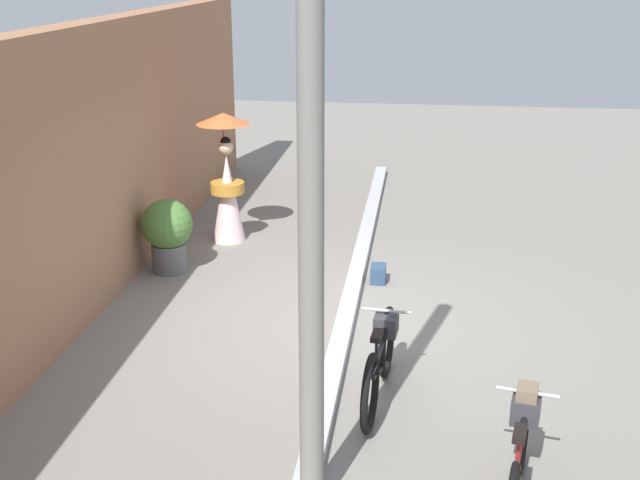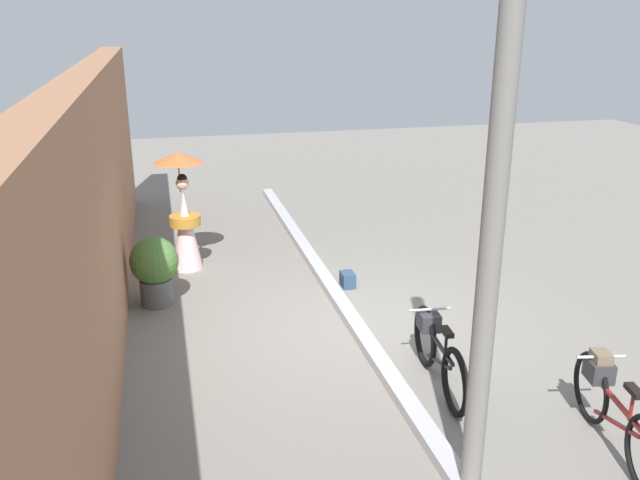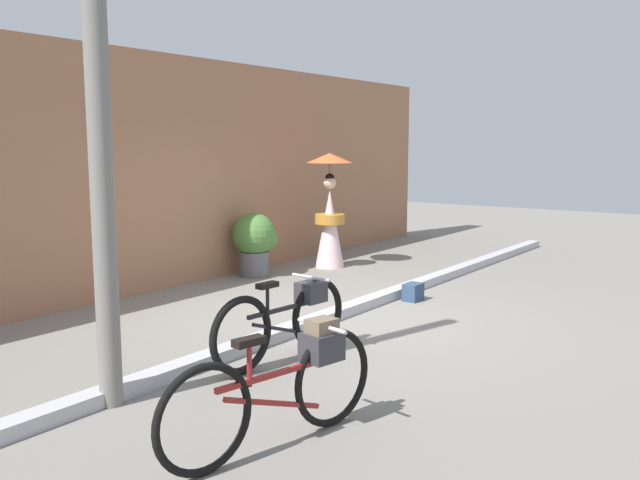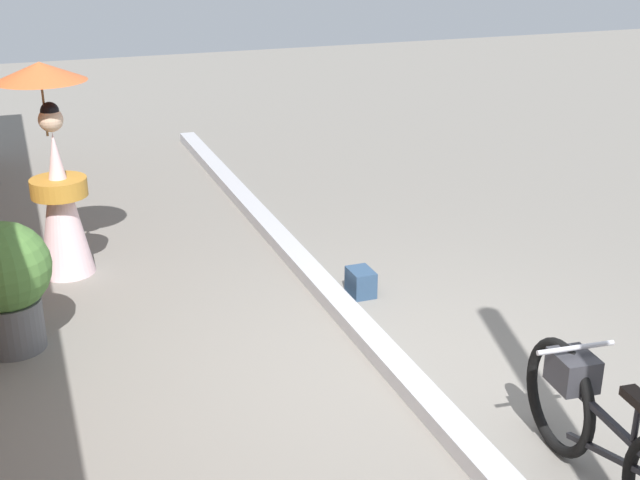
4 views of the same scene
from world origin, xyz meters
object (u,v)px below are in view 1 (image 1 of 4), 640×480
object	(u,v)px
bicycle_far_side	(520,453)
utility_pole	(311,204)
potted_plant_by_door	(169,231)
backpack_on_pavement	(379,273)
bicycle_near_officer	(380,359)
person_with_parasol	(227,179)

from	to	relation	value
bicycle_far_side	utility_pole	xyz separation A→B (m)	(-0.25, 1.54, 1.97)
potted_plant_by_door	backpack_on_pavement	distance (m)	2.82
bicycle_far_side	utility_pole	bearing A→B (deg)	99.28
bicycle_near_officer	bicycle_far_side	world-z (taller)	bicycle_far_side
person_with_parasol	backpack_on_pavement	world-z (taller)	person_with_parasol
potted_plant_by_door	utility_pole	bearing A→B (deg)	-151.03
utility_pole	bicycle_far_side	bearing A→B (deg)	-80.72
backpack_on_pavement	bicycle_far_side	bearing A→B (deg)	-162.99
bicycle_far_side	bicycle_near_officer	bearing A→B (deg)	38.50
person_with_parasol	utility_pole	size ratio (longest dim) A/B	0.39
bicycle_near_officer	potted_plant_by_door	world-z (taller)	potted_plant_by_door
bicycle_near_officer	person_with_parasol	size ratio (longest dim) A/B	0.92
bicycle_far_side	potted_plant_by_door	xyz separation A→B (m)	(4.37, 4.10, 0.13)
bicycle_near_officer	bicycle_far_side	xyz separation A→B (m)	(-1.43, -1.14, 0.03)
bicycle_near_officer	bicycle_far_side	bearing A→B (deg)	-141.50
potted_plant_by_door	utility_pole	xyz separation A→B (m)	(-4.62, -2.56, 1.84)
person_with_parasol	utility_pole	world-z (taller)	utility_pole
bicycle_near_officer	backpack_on_pavement	xyz separation A→B (m)	(2.89, 0.18, -0.28)
person_with_parasol	potted_plant_by_door	bearing A→B (deg)	160.20
person_with_parasol	utility_pole	distance (m)	6.47
bicycle_near_officer	utility_pole	size ratio (longest dim) A/B	0.36
bicycle_far_side	potted_plant_by_door	distance (m)	6.00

